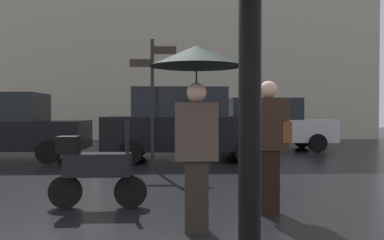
{
  "coord_description": "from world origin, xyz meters",
  "views": [
    {
      "loc": [
        0.13,
        -2.82,
        1.36
      ],
      "look_at": [
        0.34,
        3.61,
        1.22
      ],
      "focal_mm": 36.87,
      "sensor_mm": 36.0,
      "label": 1
    }
  ],
  "objects": [
    {
      "name": "parked_car_left",
      "position": [
        3.26,
        10.94,
        0.92
      ],
      "size": [
        4.32,
        1.85,
        1.82
      ],
      "rotation": [
        0.0,
        0.0,
        -0.2
      ],
      "color": "silver",
      "rests_on": "ground"
    },
    {
      "name": "pedestrian_with_umbrella",
      "position": [
        0.32,
        1.59,
        1.66
      ],
      "size": [
        1.05,
        1.05,
        2.09
      ],
      "rotation": [
        0.0,
        0.0,
        2.29
      ],
      "color": "#2A241E",
      "rests_on": "ground"
    },
    {
      "name": "building_block",
      "position": [
        0.0,
        17.42,
        6.43
      ],
      "size": [
        19.71,
        2.82,
        12.86
      ],
      "primitive_type": "cube",
      "color": "#B2A893",
      "rests_on": "ground"
    },
    {
      "name": "parked_scooter",
      "position": [
        -1.06,
        2.72,
        0.55
      ],
      "size": [
        1.37,
        0.32,
        1.23
      ],
      "rotation": [
        0.0,
        0.0,
        0.17
      ],
      "color": "black",
      "rests_on": "ground"
    },
    {
      "name": "parked_car_right",
      "position": [
        0.31,
        8.13,
        1.0
      ],
      "size": [
        4.57,
        2.04,
        2.0
      ],
      "rotation": [
        0.0,
        0.0,
        3.06
      ],
      "color": "black",
      "rests_on": "ground"
    },
    {
      "name": "parked_car_distant",
      "position": [
        -4.77,
        8.31,
        0.94
      ],
      "size": [
        4.4,
        1.91,
        1.87
      ],
      "rotation": [
        0.0,
        0.0,
        -0.26
      ],
      "color": "black",
      "rests_on": "ground"
    },
    {
      "name": "street_signpost",
      "position": [
        -0.49,
        6.35,
        1.83
      ],
      "size": [
        1.08,
        0.08,
        3.03
      ],
      "color": "black",
      "rests_on": "ground"
    },
    {
      "name": "pedestrian_with_bag",
      "position": [
        1.33,
        2.38,
        1.0
      ],
      "size": [
        0.54,
        0.24,
        1.76
      ],
      "rotation": [
        0.0,
        0.0,
        0.52
      ],
      "color": "black",
      "rests_on": "ground"
    }
  ]
}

